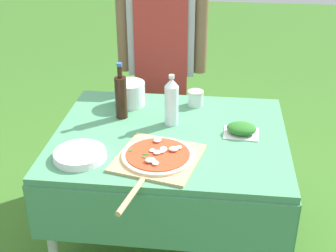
% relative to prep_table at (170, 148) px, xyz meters
% --- Properties ---
extents(ground_plane, '(12.00, 12.00, 0.00)m').
position_rel_prep_table_xyz_m(ground_plane, '(0.00, 0.00, -0.64)').
color(ground_plane, '#386B23').
extents(prep_table, '(1.15, 0.95, 0.72)m').
position_rel_prep_table_xyz_m(prep_table, '(0.00, 0.00, 0.00)').
color(prep_table, '#478960').
rests_on(prep_table, ground).
extents(person_cook, '(0.56, 0.20, 1.49)m').
position_rel_prep_table_xyz_m(person_cook, '(-0.14, 0.77, 0.24)').
color(person_cook, '#70604C').
rests_on(person_cook, ground).
extents(pizza_on_peel, '(0.42, 0.62, 0.05)m').
position_rel_prep_table_xyz_m(pizza_on_peel, '(-0.03, -0.26, 0.10)').
color(pizza_on_peel, tan).
rests_on(pizza_on_peel, prep_table).
extents(oil_bottle, '(0.06, 0.06, 0.30)m').
position_rel_prep_table_xyz_m(oil_bottle, '(-0.27, 0.15, 0.21)').
color(oil_bottle, black).
rests_on(oil_bottle, prep_table).
extents(water_bottle, '(0.07, 0.07, 0.27)m').
position_rel_prep_table_xyz_m(water_bottle, '(-0.01, 0.10, 0.21)').
color(water_bottle, silver).
rests_on(water_bottle, prep_table).
extents(herb_container, '(0.18, 0.15, 0.06)m').
position_rel_prep_table_xyz_m(herb_container, '(0.35, 0.03, 0.11)').
color(herb_container, silver).
rests_on(herb_container, prep_table).
extents(mixing_tub, '(0.17, 0.17, 0.13)m').
position_rel_prep_table_xyz_m(mixing_tub, '(-0.26, 0.31, 0.15)').
color(mixing_tub, silver).
rests_on(mixing_tub, prep_table).
extents(plate_stack, '(0.24, 0.24, 0.03)m').
position_rel_prep_table_xyz_m(plate_stack, '(-0.38, -0.28, 0.10)').
color(plate_stack, white).
rests_on(plate_stack, prep_table).
extents(sauce_jar, '(0.09, 0.09, 0.08)m').
position_rel_prep_table_xyz_m(sauce_jar, '(0.10, 0.34, 0.12)').
color(sauce_jar, silver).
rests_on(sauce_jar, prep_table).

